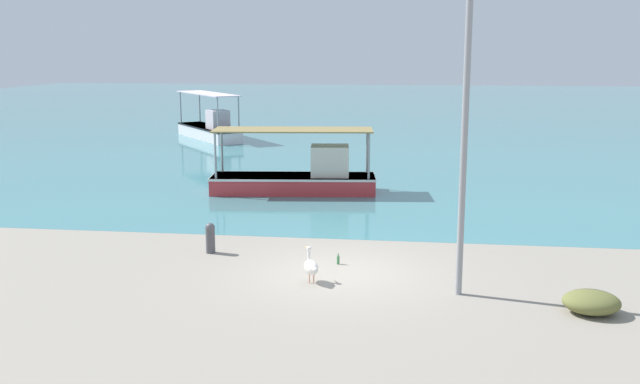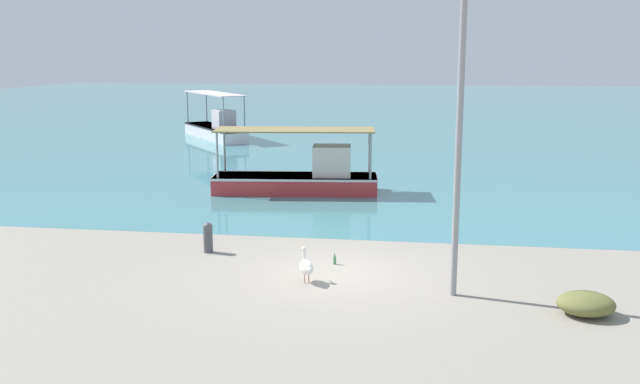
{
  "view_description": "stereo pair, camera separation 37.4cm",
  "coord_description": "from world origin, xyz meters",
  "px_view_note": "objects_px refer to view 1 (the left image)",
  "views": [
    {
      "loc": [
        1.61,
        -15.88,
        5.1
      ],
      "look_at": [
        -1.22,
        5.43,
        0.82
      ],
      "focal_mm": 40.0,
      "sensor_mm": 36.0,
      "label": 1
    },
    {
      "loc": [
        1.98,
        -15.82,
        5.1
      ],
      "look_at": [
        -1.22,
        5.43,
        0.82
      ],
      "focal_mm": 40.0,
      "sensor_mm": 36.0,
      "label": 2
    }
  ],
  "objects_px": {
    "fishing_boat_outer": "(300,176)",
    "mooring_bollard": "(210,237)",
    "net_pile": "(591,302)",
    "glass_bottle": "(338,260)",
    "pelican": "(311,266)",
    "lamp_post": "(465,128)",
    "fishing_boat_center": "(210,128)"
  },
  "relations": [
    {
      "from": "lamp_post",
      "to": "net_pile",
      "type": "distance_m",
      "value": 4.26
    },
    {
      "from": "mooring_bollard",
      "to": "glass_bottle",
      "type": "xyz_separation_m",
      "value": [
        3.35,
        -0.56,
        -0.31
      ]
    },
    {
      "from": "fishing_boat_outer",
      "to": "lamp_post",
      "type": "relative_size",
      "value": 0.96
    },
    {
      "from": "pelican",
      "to": "lamp_post",
      "type": "bearing_deg",
      "value": -6.23
    },
    {
      "from": "fishing_boat_outer",
      "to": "glass_bottle",
      "type": "distance_m",
      "value": 9.02
    },
    {
      "from": "pelican",
      "to": "lamp_post",
      "type": "height_order",
      "value": "lamp_post"
    },
    {
      "from": "fishing_boat_outer",
      "to": "glass_bottle",
      "type": "height_order",
      "value": "fishing_boat_outer"
    },
    {
      "from": "mooring_bollard",
      "to": "glass_bottle",
      "type": "relative_size",
      "value": 2.92
    },
    {
      "from": "pelican",
      "to": "net_pile",
      "type": "height_order",
      "value": "pelican"
    },
    {
      "from": "fishing_boat_outer",
      "to": "net_pile",
      "type": "relative_size",
      "value": 5.45
    },
    {
      "from": "pelican",
      "to": "lamp_post",
      "type": "xyz_separation_m",
      "value": [
        3.23,
        -0.35,
        3.18
      ]
    },
    {
      "from": "lamp_post",
      "to": "pelican",
      "type": "bearing_deg",
      "value": 173.77
    },
    {
      "from": "fishing_boat_center",
      "to": "glass_bottle",
      "type": "xyz_separation_m",
      "value": [
        10.11,
        -23.82,
        -0.53
      ]
    },
    {
      "from": "fishing_boat_center",
      "to": "net_pile",
      "type": "distance_m",
      "value": 30.62
    },
    {
      "from": "fishing_boat_center",
      "to": "pelican",
      "type": "xyz_separation_m",
      "value": [
        9.66,
        -25.29,
        -0.26
      ]
    },
    {
      "from": "fishing_boat_outer",
      "to": "net_pile",
      "type": "xyz_separation_m",
      "value": [
        7.63,
        -11.33,
        -0.39
      ]
    },
    {
      "from": "lamp_post",
      "to": "glass_bottle",
      "type": "distance_m",
      "value": 4.78
    },
    {
      "from": "net_pile",
      "to": "fishing_boat_center",
      "type": "bearing_deg",
      "value": 120.24
    },
    {
      "from": "pelican",
      "to": "glass_bottle",
      "type": "relative_size",
      "value": 2.96
    },
    {
      "from": "net_pile",
      "to": "glass_bottle",
      "type": "xyz_separation_m",
      "value": [
        -5.3,
        2.62,
        -0.12
      ]
    },
    {
      "from": "fishing_boat_center",
      "to": "net_pile",
      "type": "bearing_deg",
      "value": -59.76
    },
    {
      "from": "lamp_post",
      "to": "net_pile",
      "type": "relative_size",
      "value": 5.68
    },
    {
      "from": "fishing_boat_outer",
      "to": "mooring_bollard",
      "type": "height_order",
      "value": "fishing_boat_outer"
    },
    {
      "from": "fishing_boat_center",
      "to": "fishing_boat_outer",
      "type": "xyz_separation_m",
      "value": [
        7.78,
        -15.12,
        -0.02
      ]
    },
    {
      "from": "pelican",
      "to": "glass_bottle",
      "type": "xyz_separation_m",
      "value": [
        0.45,
        1.46,
        -0.27
      ]
    },
    {
      "from": "lamp_post",
      "to": "mooring_bollard",
      "type": "relative_size",
      "value": 8.1
    },
    {
      "from": "lamp_post",
      "to": "net_pile",
      "type": "height_order",
      "value": "lamp_post"
    },
    {
      "from": "net_pile",
      "to": "pelican",
      "type": "bearing_deg",
      "value": 168.61
    },
    {
      "from": "fishing_boat_center",
      "to": "mooring_bollard",
      "type": "distance_m",
      "value": 24.23
    },
    {
      "from": "fishing_boat_outer",
      "to": "lamp_post",
      "type": "bearing_deg",
      "value": -64.12
    },
    {
      "from": "lamp_post",
      "to": "mooring_bollard",
      "type": "bearing_deg",
      "value": 158.79
    },
    {
      "from": "net_pile",
      "to": "glass_bottle",
      "type": "height_order",
      "value": "net_pile"
    }
  ]
}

